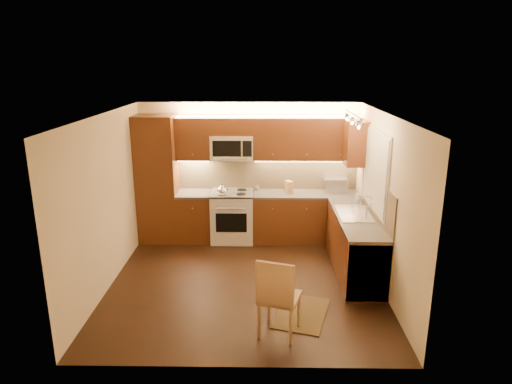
{
  "coord_description": "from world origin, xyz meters",
  "views": [
    {
      "loc": [
        0.25,
        -6.2,
        3.2
      ],
      "look_at": [
        0.15,
        0.55,
        1.25
      ],
      "focal_mm": 31.8,
      "sensor_mm": 36.0,
      "label": 1
    }
  ],
  "objects_px": {
    "soap_bottle": "(359,196)",
    "dining_chair": "(280,295)",
    "stove": "(233,216)",
    "knife_block": "(289,187)",
    "microwave": "(232,147)",
    "sink": "(355,209)",
    "toaster_oven": "(335,185)",
    "kettle": "(222,189)"
  },
  "relations": [
    {
      "from": "stove",
      "to": "knife_block",
      "type": "xyz_separation_m",
      "value": [
        1.03,
        0.04,
        0.55
      ]
    },
    {
      "from": "microwave",
      "to": "dining_chair",
      "type": "bearing_deg",
      "value": -76.44
    },
    {
      "from": "knife_block",
      "to": "soap_bottle",
      "type": "distance_m",
      "value": 1.26
    },
    {
      "from": "stove",
      "to": "microwave",
      "type": "bearing_deg",
      "value": 90.0
    },
    {
      "from": "toaster_oven",
      "to": "knife_block",
      "type": "distance_m",
      "value": 0.86
    },
    {
      "from": "microwave",
      "to": "knife_block",
      "type": "bearing_deg",
      "value": -5.22
    },
    {
      "from": "soap_bottle",
      "to": "dining_chair",
      "type": "xyz_separation_m",
      "value": [
        -1.44,
        -2.58,
        -0.48
      ]
    },
    {
      "from": "microwave",
      "to": "knife_block",
      "type": "xyz_separation_m",
      "value": [
        1.03,
        -0.09,
        -0.71
      ]
    },
    {
      "from": "knife_block",
      "to": "microwave",
      "type": "bearing_deg",
      "value": 151.81
    },
    {
      "from": "kettle",
      "to": "dining_chair",
      "type": "height_order",
      "value": "kettle"
    },
    {
      "from": "soap_bottle",
      "to": "stove",
      "type": "bearing_deg",
      "value": 168.61
    },
    {
      "from": "stove",
      "to": "knife_block",
      "type": "bearing_deg",
      "value": 2.26
    },
    {
      "from": "stove",
      "to": "soap_bottle",
      "type": "distance_m",
      "value": 2.31
    },
    {
      "from": "knife_block",
      "to": "soap_bottle",
      "type": "relative_size",
      "value": 1.17
    },
    {
      "from": "toaster_oven",
      "to": "soap_bottle",
      "type": "distance_m",
      "value": 0.67
    },
    {
      "from": "sink",
      "to": "soap_bottle",
      "type": "bearing_deg",
      "value": 73.69
    },
    {
      "from": "stove",
      "to": "microwave",
      "type": "relative_size",
      "value": 1.21
    },
    {
      "from": "soap_bottle",
      "to": "dining_chair",
      "type": "height_order",
      "value": "soap_bottle"
    },
    {
      "from": "microwave",
      "to": "sink",
      "type": "distance_m",
      "value": 2.48
    },
    {
      "from": "toaster_oven",
      "to": "sink",
      "type": "bearing_deg",
      "value": -82.53
    },
    {
      "from": "kettle",
      "to": "dining_chair",
      "type": "xyz_separation_m",
      "value": [
        0.93,
        -2.82,
        -0.52
      ]
    },
    {
      "from": "sink",
      "to": "knife_block",
      "type": "bearing_deg",
      "value": 129.7
    },
    {
      "from": "sink",
      "to": "toaster_oven",
      "type": "distance_m",
      "value": 1.29
    },
    {
      "from": "stove",
      "to": "kettle",
      "type": "xyz_separation_m",
      "value": [
        -0.16,
        -0.2,
        0.57
      ]
    },
    {
      "from": "stove",
      "to": "sink",
      "type": "height_order",
      "value": "sink"
    },
    {
      "from": "sink",
      "to": "dining_chair",
      "type": "relative_size",
      "value": 0.84
    },
    {
      "from": "stove",
      "to": "microwave",
      "type": "distance_m",
      "value": 1.27
    },
    {
      "from": "dining_chair",
      "to": "kettle",
      "type": "bearing_deg",
      "value": 126.43
    },
    {
      "from": "soap_bottle",
      "to": "sink",
      "type": "bearing_deg",
      "value": -106.51
    },
    {
      "from": "sink",
      "to": "kettle",
      "type": "distance_m",
      "value": 2.36
    },
    {
      "from": "knife_block",
      "to": "dining_chair",
      "type": "distance_m",
      "value": 3.11
    },
    {
      "from": "dining_chair",
      "to": "sink",
      "type": "bearing_deg",
      "value": 75.1
    },
    {
      "from": "kettle",
      "to": "soap_bottle",
      "type": "bearing_deg",
      "value": -7.53
    },
    {
      "from": "sink",
      "to": "soap_bottle",
      "type": "distance_m",
      "value": 0.72
    },
    {
      "from": "stove",
      "to": "sink",
      "type": "relative_size",
      "value": 1.07
    },
    {
      "from": "stove",
      "to": "toaster_oven",
      "type": "distance_m",
      "value": 1.98
    },
    {
      "from": "toaster_oven",
      "to": "dining_chair",
      "type": "bearing_deg",
      "value": -107.1
    },
    {
      "from": "sink",
      "to": "toaster_oven",
      "type": "relative_size",
      "value": 2.07
    },
    {
      "from": "stove",
      "to": "soap_bottle",
      "type": "bearing_deg",
      "value": -11.19
    },
    {
      "from": "kettle",
      "to": "soap_bottle",
      "type": "height_order",
      "value": "kettle"
    },
    {
      "from": "stove",
      "to": "toaster_oven",
      "type": "relative_size",
      "value": 2.21
    },
    {
      "from": "toaster_oven",
      "to": "kettle",
      "type": "bearing_deg",
      "value": -167.8
    }
  ]
}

